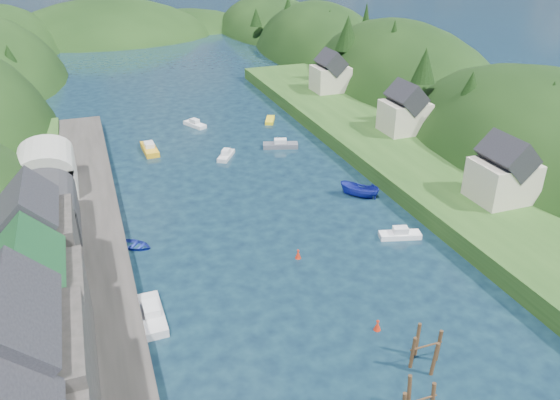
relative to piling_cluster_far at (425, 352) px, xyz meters
name	(u,v)px	position (x,y,z in m)	size (l,w,h in m)	color
ground	(232,163)	(-3.61, 47.53, -1.36)	(600.00, 600.00, 0.00)	black
hillside_right	(397,126)	(41.39, 72.53, -8.78)	(36.00, 245.56, 48.00)	black
far_hills	(144,63)	(-2.40, 171.53, -12.16)	(103.00, 68.00, 44.00)	black
hill_trees	(210,70)	(-3.07, 61.84, 9.81)	(91.80, 146.20, 12.33)	black
quay_left	(71,302)	(-27.61, 17.53, -0.36)	(12.00, 110.00, 2.00)	#2D2B28
quayside_buildings	(28,353)	(-29.61, 3.92, 5.72)	(8.00, 35.84, 12.90)	#2D2B28
boat_sheds	(45,185)	(-29.61, 36.53, 3.91)	(7.00, 21.00, 7.50)	#2D2D30
terrace_right	(407,158)	(21.39, 37.53, -0.16)	(16.00, 120.00, 2.40)	#234719
right_bank_cottages	(398,111)	(24.39, 45.86, 4.48)	(9.00, 59.24, 8.41)	beige
piling_cluster_far	(425,352)	(0.00, 0.00, 0.00)	(3.00, 2.82, 3.87)	#382314
channel_buoy_near	(377,326)	(-1.53, 5.19, -0.88)	(0.70, 0.70, 1.10)	#AE220D
channel_buoy_far	(298,254)	(-3.90, 18.83, -0.88)	(0.70, 0.70, 1.10)	#AE220D
moored_boats	(271,241)	(-5.93, 22.33, -0.74)	(35.29, 84.05, 2.09)	white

